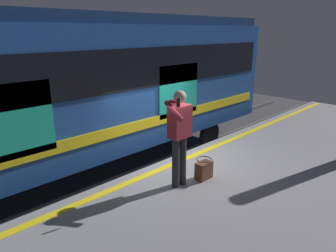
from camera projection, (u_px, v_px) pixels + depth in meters
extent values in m
plane|color=#3D3D3F|center=(172.00, 193.00, 7.32)|extent=(24.34, 24.34, 0.00)
cube|color=gray|center=(245.00, 208.00, 5.86)|extent=(16.23, 3.89, 0.94)
cube|color=yellow|center=(182.00, 160.00, 6.84)|extent=(15.91, 0.16, 0.01)
cube|color=slate|center=(135.00, 172.00, 8.24)|extent=(21.10, 0.08, 0.16)
cube|color=slate|center=(105.00, 157.00, 9.22)|extent=(21.10, 0.08, 0.16)
cube|color=#1E478C|center=(80.00, 88.00, 7.35)|extent=(11.50, 2.71, 2.88)
cube|color=navy|center=(74.00, 19.00, 6.89)|extent=(11.27, 2.50, 0.24)
cube|color=black|center=(112.00, 72.00, 6.27)|extent=(10.93, 0.03, 0.90)
cube|color=yellow|center=(115.00, 132.00, 6.66)|extent=(10.93, 0.03, 0.24)
cube|color=#19A58C|center=(179.00, 90.00, 7.81)|extent=(1.38, 0.02, 1.30)
cube|color=#19A58C|center=(13.00, 122.00, 5.11)|extent=(1.38, 0.02, 1.30)
cylinder|color=black|center=(209.00, 134.00, 9.67)|extent=(0.84, 0.12, 0.84)
cylinder|color=black|center=(162.00, 120.00, 11.14)|extent=(0.84, 0.12, 0.84)
cylinder|color=#262628|center=(183.00, 160.00, 5.69)|extent=(0.14, 0.14, 0.95)
cylinder|color=#262628|center=(176.00, 163.00, 5.57)|extent=(0.14, 0.14, 0.95)
cube|color=maroon|center=(180.00, 121.00, 5.40)|extent=(0.40, 0.24, 0.59)
sphere|color=maroon|center=(173.00, 105.00, 5.42)|extent=(0.20, 0.20, 0.20)
sphere|color=beige|center=(180.00, 97.00, 5.27)|extent=(0.22, 0.22, 0.22)
cylinder|color=maroon|center=(189.00, 122.00, 5.58)|extent=(0.09, 0.09, 0.53)
cylinder|color=maroon|center=(174.00, 111.00, 5.12)|extent=(0.09, 0.42, 0.33)
cube|color=black|center=(178.00, 103.00, 5.00)|extent=(0.07, 0.02, 0.15)
cube|color=#59331E|center=(204.00, 170.00, 5.97)|extent=(0.34, 0.19, 0.34)
torus|color=#59331E|center=(204.00, 159.00, 5.90)|extent=(0.31, 0.31, 0.02)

